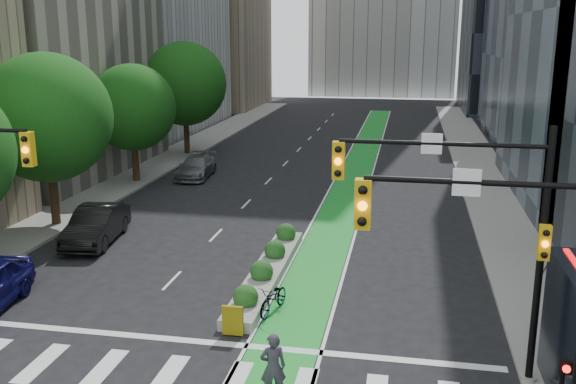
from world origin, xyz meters
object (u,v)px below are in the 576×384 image
at_px(parked_car_left_mid, 96,225).
at_px(parked_car_left_far, 196,167).
at_px(median_planter, 268,269).
at_px(bicycle, 274,298).
at_px(cyclist, 273,367).
at_px(pedestrian_far, 557,271).

bearing_deg(parked_car_left_mid, parked_car_left_far, 81.82).
distance_m(median_planter, parked_car_left_far, 19.31).
height_order(bicycle, parked_car_left_far, parked_car_left_far).
distance_m(parked_car_left_mid, parked_car_left_far, 14.28).
xyz_separation_m(bicycle, cyclist, (1.15, -5.49, 0.45)).
height_order(cyclist, parked_car_left_far, cyclist).
relative_size(median_planter, cyclist, 5.29).
height_order(median_planter, parked_car_left_far, parked_car_left_far).
distance_m(parked_car_left_far, pedestrian_far, 26.31).
bearing_deg(parked_car_left_mid, bicycle, -39.40).
xyz_separation_m(median_planter, cyclist, (2.07, -8.65, 0.60)).
bearing_deg(parked_car_left_mid, pedestrian_far, -16.55).
distance_m(bicycle, pedestrian_far, 10.50).
height_order(parked_car_left_mid, pedestrian_far, pedestrian_far).
height_order(parked_car_left_mid, parked_car_left_far, parked_car_left_mid).
xyz_separation_m(cyclist, parked_car_left_far, (-10.87, 25.83, -0.24)).
distance_m(cyclist, pedestrian_far, 12.29).
distance_m(cyclist, parked_car_left_mid, 15.93).
bearing_deg(bicycle, median_planter, 120.20).
distance_m(median_planter, cyclist, 8.91).
height_order(cyclist, pedestrian_far, pedestrian_far).
bearing_deg(parked_car_left_mid, cyclist, -54.21).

